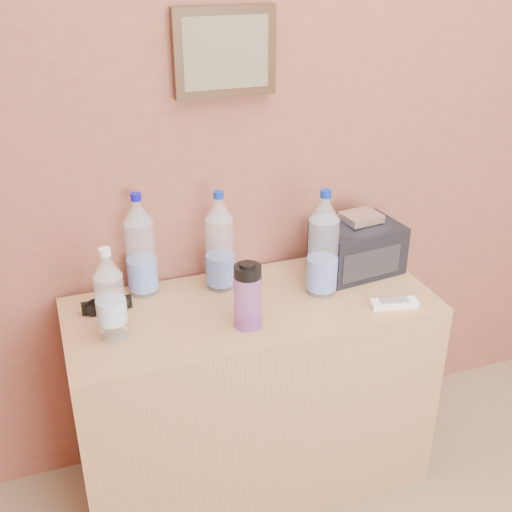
{
  "coord_description": "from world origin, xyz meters",
  "views": [
    {
      "loc": [
        -0.89,
        0.17,
        1.7
      ],
      "look_at": [
        -0.35,
        1.71,
        0.88
      ],
      "focal_mm": 45.0,
      "sensor_mm": 36.0,
      "label": 1
    }
  ],
  "objects_px": {
    "dresser": "(252,395)",
    "pet_large_c": "(220,246)",
    "pet_large_d": "(323,249)",
    "foil_packet": "(361,217)",
    "ac_remote": "(394,303)",
    "pet_small": "(110,299)",
    "nalgene_bottle": "(248,295)",
    "pet_large_b": "(141,250)",
    "toiletry_bag": "(357,245)",
    "sunglasses": "(107,305)"
  },
  "relations": [
    {
      "from": "pet_large_c",
      "to": "pet_large_b",
      "type": "bearing_deg",
      "value": 168.61
    },
    {
      "from": "ac_remote",
      "to": "dresser",
      "type": "bearing_deg",
      "value": 170.54
    },
    {
      "from": "sunglasses",
      "to": "pet_small",
      "type": "bearing_deg",
      "value": -89.58
    },
    {
      "from": "dresser",
      "to": "toiletry_bag",
      "type": "relative_size",
      "value": 4.16
    },
    {
      "from": "pet_small",
      "to": "ac_remote",
      "type": "relative_size",
      "value": 1.93
    },
    {
      "from": "pet_large_d",
      "to": "sunglasses",
      "type": "xyz_separation_m",
      "value": [
        -0.65,
        0.11,
        -0.13
      ]
    },
    {
      "from": "pet_large_b",
      "to": "nalgene_bottle",
      "type": "xyz_separation_m",
      "value": [
        0.24,
        -0.29,
        -0.05
      ]
    },
    {
      "from": "pet_large_b",
      "to": "ac_remote",
      "type": "height_order",
      "value": "pet_large_b"
    },
    {
      "from": "sunglasses",
      "to": "foil_packet",
      "type": "relative_size",
      "value": 1.27
    },
    {
      "from": "pet_large_c",
      "to": "foil_packet",
      "type": "distance_m",
      "value": 0.46
    },
    {
      "from": "dresser",
      "to": "pet_large_d",
      "type": "bearing_deg",
      "value": -0.48
    },
    {
      "from": "pet_large_b",
      "to": "toiletry_bag",
      "type": "distance_m",
      "value": 0.7
    },
    {
      "from": "dresser",
      "to": "nalgene_bottle",
      "type": "xyz_separation_m",
      "value": [
        -0.05,
        -0.11,
        0.45
      ]
    },
    {
      "from": "pet_large_c",
      "to": "pet_small",
      "type": "height_order",
      "value": "pet_large_c"
    },
    {
      "from": "pet_large_b",
      "to": "dresser",
      "type": "bearing_deg",
      "value": -31.92
    },
    {
      "from": "pet_large_d",
      "to": "nalgene_bottle",
      "type": "bearing_deg",
      "value": -159.2
    },
    {
      "from": "sunglasses",
      "to": "foil_packet",
      "type": "distance_m",
      "value": 0.84
    },
    {
      "from": "dresser",
      "to": "pet_large_c",
      "type": "bearing_deg",
      "value": 112.84
    },
    {
      "from": "nalgene_bottle",
      "to": "pet_small",
      "type": "bearing_deg",
      "value": 169.32
    },
    {
      "from": "toiletry_bag",
      "to": "foil_packet",
      "type": "height_order",
      "value": "foil_packet"
    },
    {
      "from": "dresser",
      "to": "foil_packet",
      "type": "bearing_deg",
      "value": 11.69
    },
    {
      "from": "pet_small",
      "to": "ac_remote",
      "type": "height_order",
      "value": "pet_small"
    },
    {
      "from": "pet_small",
      "to": "sunglasses",
      "type": "xyz_separation_m",
      "value": [
        -0.0,
        0.14,
        -0.1
      ]
    },
    {
      "from": "pet_large_b",
      "to": "foil_packet",
      "type": "distance_m",
      "value": 0.7
    },
    {
      "from": "pet_small",
      "to": "ac_remote",
      "type": "xyz_separation_m",
      "value": [
        0.82,
        -0.12,
        -0.11
      ]
    },
    {
      "from": "pet_large_d",
      "to": "foil_packet",
      "type": "height_order",
      "value": "pet_large_d"
    },
    {
      "from": "pet_large_b",
      "to": "ac_remote",
      "type": "distance_m",
      "value": 0.78
    },
    {
      "from": "pet_large_c",
      "to": "nalgene_bottle",
      "type": "bearing_deg",
      "value": -88.19
    },
    {
      "from": "ac_remote",
      "to": "pet_large_b",
      "type": "bearing_deg",
      "value": 165.86
    },
    {
      "from": "nalgene_bottle",
      "to": "toiletry_bag",
      "type": "xyz_separation_m",
      "value": [
        0.45,
        0.2,
        -0.01
      ]
    },
    {
      "from": "pet_large_d",
      "to": "toiletry_bag",
      "type": "distance_m",
      "value": 0.2
    },
    {
      "from": "pet_large_b",
      "to": "pet_small",
      "type": "distance_m",
      "value": 0.25
    },
    {
      "from": "pet_large_c",
      "to": "ac_remote",
      "type": "height_order",
      "value": "pet_large_c"
    },
    {
      "from": "toiletry_bag",
      "to": "nalgene_bottle",
      "type": "bearing_deg",
      "value": -162.38
    },
    {
      "from": "dresser",
      "to": "ac_remote",
      "type": "xyz_separation_m",
      "value": [
        0.4,
        -0.16,
        0.36
      ]
    },
    {
      "from": "dresser",
      "to": "pet_large_c",
      "type": "distance_m",
      "value": 0.51
    },
    {
      "from": "nalgene_bottle",
      "to": "toiletry_bag",
      "type": "distance_m",
      "value": 0.49
    },
    {
      "from": "dresser",
      "to": "pet_large_b",
      "type": "xyz_separation_m",
      "value": [
        -0.29,
        0.18,
        0.49
      ]
    },
    {
      "from": "pet_small",
      "to": "sunglasses",
      "type": "distance_m",
      "value": 0.18
    },
    {
      "from": "pet_large_d",
      "to": "pet_small",
      "type": "xyz_separation_m",
      "value": [
        -0.65,
        -0.04,
        -0.03
      ]
    },
    {
      "from": "nalgene_bottle",
      "to": "ac_remote",
      "type": "bearing_deg",
      "value": -6.28
    },
    {
      "from": "pet_small",
      "to": "nalgene_bottle",
      "type": "height_order",
      "value": "pet_small"
    },
    {
      "from": "dresser",
      "to": "pet_small",
      "type": "height_order",
      "value": "pet_small"
    },
    {
      "from": "pet_small",
      "to": "nalgene_bottle",
      "type": "xyz_separation_m",
      "value": [
        0.37,
        -0.07,
        -0.02
      ]
    },
    {
      "from": "pet_large_d",
      "to": "ac_remote",
      "type": "height_order",
      "value": "pet_large_d"
    },
    {
      "from": "sunglasses",
      "to": "dresser",
      "type": "bearing_deg",
      "value": -13.94
    },
    {
      "from": "pet_small",
      "to": "nalgene_bottle",
      "type": "distance_m",
      "value": 0.38
    },
    {
      "from": "ac_remote",
      "to": "toiletry_bag",
      "type": "relative_size",
      "value": 0.53
    },
    {
      "from": "pet_large_d",
      "to": "foil_packet",
      "type": "bearing_deg",
      "value": 26.31
    },
    {
      "from": "nalgene_bottle",
      "to": "pet_large_c",
      "type": "bearing_deg",
      "value": 91.81
    }
  ]
}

